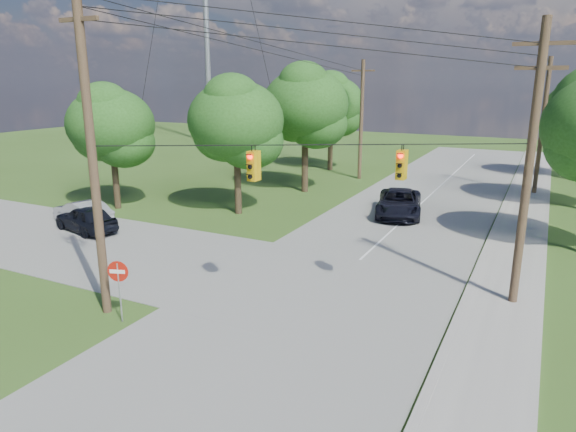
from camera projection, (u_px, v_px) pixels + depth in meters
The scene contains 17 objects.
ground at pixel (201, 344), 16.87m from camera, with size 140.00×140.00×0.00m, color #33521B.
main_road at pixel (318, 299), 20.30m from camera, with size 10.00×100.00×0.03m, color gray.
sidewalk_east at pixel (499, 334), 17.36m from camera, with size 2.60×100.00×0.12m, color #A6A39C.
pole_sw at pixel (91, 145), 17.61m from camera, with size 2.00×0.32×12.00m.
pole_ne at pixel (529, 164), 18.47m from camera, with size 2.00×0.32×10.50m.
pole_north_e at pixel (542, 126), 37.51m from camera, with size 2.00×0.32×10.00m.
pole_north_w at pixel (361, 119), 43.58m from camera, with size 2.00×0.32×10.00m.
power_lines at pixel (368, 63), 23.80m from camera, with size 13.93×29.62×4.93m.
traffic_signals at pixel (328, 165), 18.15m from camera, with size 4.91×3.27×1.05m.
tree_w_near at pixel (236, 121), 31.76m from camera, with size 6.00×6.00×8.40m.
tree_w_mid at pixel (305, 105), 38.04m from camera, with size 6.40×6.40×9.22m.
tree_w_far at pixel (331, 103), 47.62m from camera, with size 6.00×6.00×8.73m.
tree_cross_n at pixel (111, 124), 33.18m from camera, with size 5.60×5.60×7.91m.
car_cross_dark at pixel (86, 218), 29.04m from camera, with size 1.79×4.44×1.51m, color black.
car_cross_silver at pixel (83, 213), 30.32m from camera, with size 1.59×4.55×1.50m, color #ACAFB4.
car_main_north at pixel (399, 203), 32.50m from camera, with size 2.68×5.80×1.61m, color black.
do_not_enter_sign at pixel (118, 278), 17.99m from camera, with size 0.73×0.28×2.30m.
Camera 1 is at (9.42, -12.28, 8.43)m, focal length 32.00 mm.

